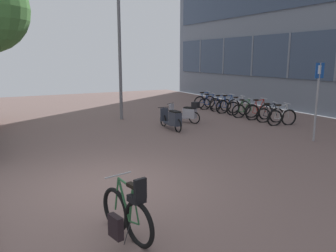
{
  "coord_description": "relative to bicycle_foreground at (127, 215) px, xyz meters",
  "views": [
    {
      "loc": [
        -2.14,
        -6.96,
        2.79
      ],
      "look_at": [
        1.51,
        -0.07,
        1.22
      ],
      "focal_mm": 36.34,
      "sensor_mm": 36.0,
      "label": 1
    }
  ],
  "objects": [
    {
      "name": "scooter_mid",
      "position": [
        5.82,
        7.92,
        0.04
      ],
      "size": [
        1.05,
        1.59,
        0.96
      ],
      "color": "black",
      "rests_on": "ground"
    },
    {
      "name": "bicycle_rack_00",
      "position": [
        9.03,
        5.51,
        -0.06
      ],
      "size": [
        1.34,
        0.49,
        0.97
      ],
      "color": "black",
      "rests_on": "ground"
    },
    {
      "name": "bicycle_rack_08",
      "position": [
        9.07,
        11.32,
        -0.05
      ],
      "size": [
        1.34,
        0.48,
        0.97
      ],
      "color": "black",
      "rests_on": "ground"
    },
    {
      "name": "bicycle_foreground",
      "position": [
        0.0,
        0.0,
        0.0
      ],
      "size": [
        0.57,
        1.39,
        1.1
      ],
      "color": "black",
      "rests_on": "ground"
    },
    {
      "name": "parking_sign",
      "position": [
        7.91,
        2.98,
        1.22
      ],
      "size": [
        0.4,
        0.07,
        2.63
      ],
      "color": "gray",
      "rests_on": "ground"
    },
    {
      "name": "bicycle_rack_04",
      "position": [
        9.14,
        8.41,
        -0.05
      ],
      "size": [
        1.33,
        0.47,
        0.99
      ],
      "color": "black",
      "rests_on": "ground"
    },
    {
      "name": "bicycle_rack_07",
      "position": [
        8.93,
        10.59,
        -0.07
      ],
      "size": [
        1.22,
        0.55,
        0.93
      ],
      "color": "black",
      "rests_on": "ground"
    },
    {
      "name": "bicycle_rack_05",
      "position": [
        9.03,
        9.14,
        -0.04
      ],
      "size": [
        1.37,
        0.48,
        1.01
      ],
      "color": "black",
      "rests_on": "ground"
    },
    {
      "name": "bicycle_rack_03",
      "position": [
        8.92,
        7.69,
        -0.06
      ],
      "size": [
        1.25,
        0.56,
        0.94
      ],
      "color": "black",
      "rests_on": "ground"
    },
    {
      "name": "lamp_post",
      "position": [
        3.62,
        10.05,
        2.7
      ],
      "size": [
        0.2,
        0.52,
        5.56
      ],
      "color": "slate",
      "rests_on": "ground"
    },
    {
      "name": "bicycle_rack_06",
      "position": [
        9.11,
        9.87,
        -0.07
      ],
      "size": [
        1.29,
        0.48,
        0.93
      ],
      "color": "black",
      "rests_on": "ground"
    },
    {
      "name": "bicycle_rack_01",
      "position": [
        9.09,
        6.24,
        -0.07
      ],
      "size": [
        1.2,
        0.58,
        0.93
      ],
      "color": "black",
      "rests_on": "ground"
    },
    {
      "name": "scooter_near",
      "position": [
        4.56,
        6.86,
        0.03
      ],
      "size": [
        0.52,
        1.86,
        0.83
      ],
      "color": "black",
      "rests_on": "ground"
    },
    {
      "name": "ground",
      "position": [
        1.85,
        2.34,
        -0.42
      ],
      "size": [
        21.0,
        40.0,
        0.13
      ],
      "color": "#2C2C2C"
    },
    {
      "name": "bicycle_rack_02",
      "position": [
        9.12,
        6.96,
        -0.04
      ],
      "size": [
        1.43,
        0.48,
        1.02
      ],
      "color": "black",
      "rests_on": "ground"
    }
  ]
}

